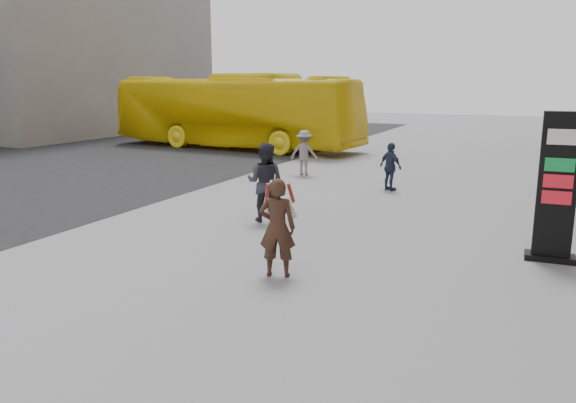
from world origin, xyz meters
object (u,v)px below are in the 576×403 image
at_px(info_pylon, 557,188).
at_px(bus, 234,111).
at_px(woman, 277,226).
at_px(pedestrian_a, 265,182).
at_px(pedestrian_c, 391,167).
at_px(pedestrian_b, 304,153).

xyz_separation_m(info_pylon, bus, (-14.42, 13.40, 0.44)).
relative_size(woman, bus, 0.13).
bearing_deg(pedestrian_a, woman, 111.69).
height_order(pedestrian_a, pedestrian_c, pedestrian_a).
bearing_deg(pedestrian_b, woman, 105.23).
bearing_deg(bus, pedestrian_c, -123.00).
bearing_deg(woman, info_pylon, -163.84).
xyz_separation_m(bus, pedestrian_a, (8.15, -12.88, -0.89)).
bearing_deg(pedestrian_c, pedestrian_b, 7.48).
bearing_deg(pedestrian_b, pedestrian_c, 150.58).
xyz_separation_m(woman, pedestrian_c, (-0.15, 8.43, -0.14)).
bearing_deg(pedestrian_a, info_pylon, 167.32).
distance_m(bus, pedestrian_c, 12.73).
relative_size(bus, pedestrian_a, 6.96).
bearing_deg(woman, pedestrian_c, -106.63).
xyz_separation_m(info_pylon, pedestrian_b, (-8.02, 7.14, -0.59)).
relative_size(info_pylon, pedestrian_b, 1.73).
relative_size(pedestrian_a, pedestrian_c, 1.28).
xyz_separation_m(woman, pedestrian_a, (-1.94, 3.42, 0.06)).
bearing_deg(pedestrian_c, info_pylon, 160.91).
relative_size(woman, pedestrian_a, 0.91).
xyz_separation_m(pedestrian_a, pedestrian_c, (1.79, 5.01, -0.21)).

